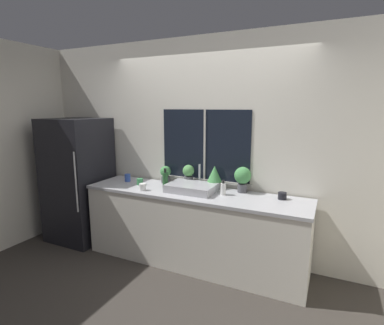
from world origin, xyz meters
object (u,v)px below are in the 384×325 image
Objects in this scene: refrigerator at (78,180)px; mug_white at (142,187)px; bottle_tall at (165,180)px; potted_plant_far_right at (243,177)px; sink at (192,188)px; potted_plant_far_left at (166,174)px; soap_bottle at (223,189)px; potted_plant_center_right at (215,175)px; mug_blue at (128,178)px; potted_plant_center_left at (188,174)px; mug_black at (282,196)px; mug_green at (140,182)px.

mug_white is (1.19, -0.15, 0.07)m from refrigerator.
refrigerator is at bearing -177.22° from bottle_tall.
refrigerator is 2.31m from potted_plant_far_right.
mug_white is at bearing -158.44° from potted_plant_far_right.
potted_plant_far_left is (-0.49, 0.22, 0.07)m from sink.
sink is 6.87× the size of mug_white.
soap_bottle is at bearing -12.81° from potted_plant_far_left.
soap_bottle is at bearing 14.25° from mug_white.
potted_plant_center_right is (1.94, 0.28, 0.20)m from refrigerator.
soap_bottle is 1.36m from mug_blue.
potted_plant_center_left reaches higher than soap_bottle.
potted_plant_center_left reaches higher than mug_black.
potted_plant_center_left is 0.60m from mug_white.
soap_bottle is at bearing -20.30° from potted_plant_center_left.
potted_plant_far_right reaches higher than mug_white.
potted_plant_far_right reaches higher than bottle_tall.
mug_black is at bearing 12.79° from mug_white.
potted_plant_far_left is 0.89m from soap_bottle.
refrigerator is 1.01m from mug_green.
mug_blue is at bearing -172.20° from potted_plant_center_right.
refrigerator is 10.01× the size of soap_bottle.
mug_blue is (-0.98, 0.06, 0.00)m from sink.
potted_plant_center_left is at bearing 47.38° from mug_white.
potted_plant_center_left reaches higher than mug_blue.
potted_plant_far_left is 1.50m from mug_black.
mug_white is at bearing -32.59° from mug_blue.
sink is 0.73m from mug_green.
bottle_tall is 0.29m from mug_white.
mug_black is 1.14× the size of mug_green.
mug_white is at bearing -132.62° from potted_plant_center_left.
mug_green is at bearing -15.69° from mug_blue.
sink is at bearing -3.50° from mug_blue.
bottle_tall is (0.12, -0.22, -0.02)m from potted_plant_far_left.
potted_plant_center_right is 0.35m from potted_plant_far_right.
potted_plant_far_right is 3.69× the size of mug_white.
potted_plant_far_left reaches higher than mug_white.
mug_green is (0.25, -0.07, -0.01)m from mug_blue.
potted_plant_center_left is 2.93× the size of mug_black.
potted_plant_center_right is 0.29m from soap_bottle.
potted_plant_center_left is 0.57m from soap_bottle.
sink is at bearing -55.56° from potted_plant_center_left.
potted_plant_far_right is at bearing 0.00° from potted_plant_center_left.
potted_plant_center_right is (0.68, 0.00, 0.05)m from potted_plant_far_left.
potted_plant_center_right is at bearing 180.00° from potted_plant_far_right.
mug_white is at bearing -149.93° from potted_plant_center_right.
potted_plant_far_left is 0.78× the size of potted_plant_center_right.
bottle_tall is at bearing 179.43° from sink.
sink reaches higher than bottle_tall.
potted_plant_far_right is 0.94m from bottle_tall.
mug_black is (1.01, 0.14, -0.01)m from sink.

